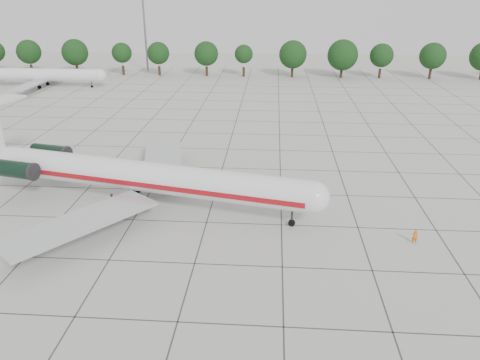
{
  "coord_description": "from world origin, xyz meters",
  "views": [
    {
      "loc": [
        6.75,
        -43.96,
        23.65
      ],
      "look_at": [
        3.33,
        3.64,
        3.5
      ],
      "focal_mm": 35.0,
      "sensor_mm": 36.0,
      "label": 1
    }
  ],
  "objects": [
    {
      "name": "bg_airliner_b",
      "position": [
        -49.01,
        67.38,
        2.91
      ],
      "size": [
        28.24,
        27.2,
        7.4
      ],
      "color": "silver",
      "rests_on": "ground"
    },
    {
      "name": "floodlight_mast",
      "position": [
        -30.0,
        92.0,
        14.28
      ],
      "size": [
        1.6,
        1.6,
        25.45
      ],
      "color": "slate",
      "rests_on": "ground"
    },
    {
      "name": "ground",
      "position": [
        0.0,
        0.0,
        0.0
      ],
      "size": [
        260.0,
        260.0,
        0.0
      ],
      "primitive_type": "plane",
      "color": "beige",
      "rests_on": "ground"
    },
    {
      "name": "tree_line",
      "position": [
        -11.68,
        85.0,
        5.98
      ],
      "size": [
        249.86,
        8.44,
        10.22
      ],
      "color": "#332114",
      "rests_on": "ground"
    },
    {
      "name": "main_airliner",
      "position": [
        -9.48,
        4.05,
        3.65
      ],
      "size": [
        43.64,
        33.84,
        10.34
      ],
      "rotation": [
        0.0,
        0.0,
        -0.22
      ],
      "color": "silver",
      "rests_on": "ground"
    },
    {
      "name": "ground_crew",
      "position": [
        20.97,
        -2.88,
        0.77
      ],
      "size": [
        0.59,
        0.41,
        1.54
      ],
      "primitive_type": "imported",
      "rotation": [
        0.0,
        0.0,
        3.06
      ],
      "color": "orange",
      "rests_on": "ground"
    },
    {
      "name": "apron_joints",
      "position": [
        0.0,
        15.0,
        0.01
      ],
      "size": [
        170.0,
        170.0,
        0.02
      ],
      "primitive_type": "cube",
      "color": "#383838",
      "rests_on": "ground"
    }
  ]
}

